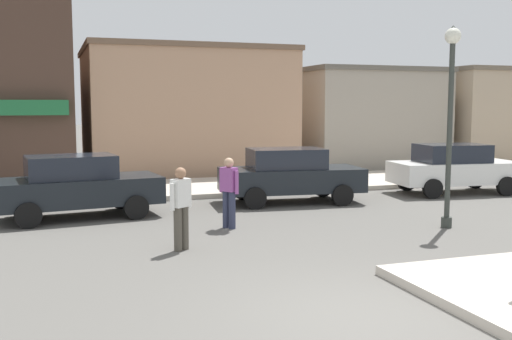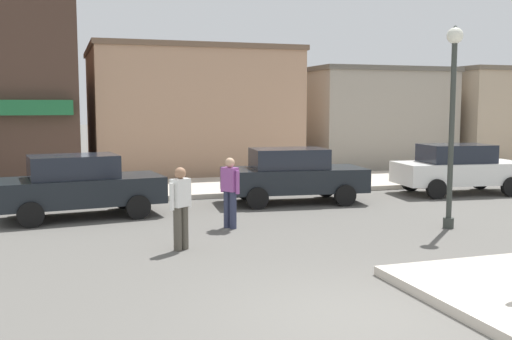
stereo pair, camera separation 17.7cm
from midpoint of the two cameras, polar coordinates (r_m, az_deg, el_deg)
name	(u,v)px [view 2 (the right image)]	position (r m, az deg, el deg)	size (l,w,h in m)	color
ground_plane	(362,319)	(8.21, 10.73, -13.79)	(160.00, 160.00, 0.00)	#5B5954
kerb_far	(181,188)	(19.69, -6.91, -1.74)	(80.00, 4.00, 0.15)	beige
lamp_post	(453,97)	(14.12, 18.58, 6.58)	(0.36, 0.36, 4.54)	#333833
parked_car_nearest	(79,185)	(15.45, -16.23, -1.39)	(4.17, 2.22, 1.56)	black
parked_car_second	(292,175)	(17.08, 3.79, -0.44)	(4.16, 2.21, 1.56)	black
parked_car_third	(459,168)	(19.87, 18.99, 0.17)	(4.17, 2.22, 1.56)	white
pedestrian_crossing_near	(230,190)	(13.53, -2.12, -1.96)	(0.38, 0.51, 1.61)	#2D334C
pedestrian_crossing_far	(181,206)	(11.58, -6.76, -3.39)	(0.51, 0.38, 1.61)	#4C473D
building_storefront_left_near	(188,111)	(25.61, -6.33, 5.65)	(8.09, 7.19, 5.08)	tan
building_storefront_left_mid	(353,117)	(29.01, 9.40, 4.99)	(6.30, 8.10, 4.40)	#9E9384
building_storefront_right_near	(478,116)	(31.33, 20.58, 4.83)	(5.25, 6.53, 4.47)	tan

